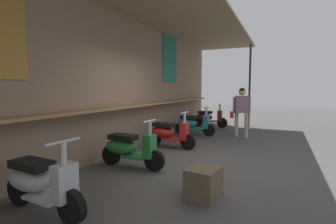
{
  "coord_description": "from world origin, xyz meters",
  "views": [
    {
      "loc": [
        -5.11,
        -1.66,
        1.55
      ],
      "look_at": [
        1.03,
        1.12,
        0.94
      ],
      "focal_mm": 27.13,
      "sensor_mm": 36.0,
      "label": 1
    }
  ],
  "objects_px": {
    "scooter_green": "(128,148)",
    "merchandise_crate": "(204,182)",
    "scooter_red": "(168,133)",
    "scooter_silver": "(39,182)",
    "shopper_with_handbag": "(241,108)",
    "scooter_maroon": "(208,118)",
    "scooter_teal": "(192,124)"
  },
  "relations": [
    {
      "from": "scooter_green",
      "to": "merchandise_crate",
      "type": "height_order",
      "value": "scooter_green"
    },
    {
      "from": "scooter_red",
      "to": "scooter_silver",
      "type": "bearing_deg",
      "value": -87.64
    },
    {
      "from": "shopper_with_handbag",
      "to": "scooter_silver",
      "type": "bearing_deg",
      "value": -27.97
    },
    {
      "from": "scooter_maroon",
      "to": "shopper_with_handbag",
      "type": "xyz_separation_m",
      "value": [
        -1.65,
        -1.54,
        0.56
      ]
    },
    {
      "from": "scooter_silver",
      "to": "scooter_green",
      "type": "xyz_separation_m",
      "value": [
        2.03,
        0.0,
        0.0
      ]
    },
    {
      "from": "scooter_green",
      "to": "scooter_teal",
      "type": "relative_size",
      "value": 1.0
    },
    {
      "from": "scooter_red",
      "to": "merchandise_crate",
      "type": "height_order",
      "value": "scooter_red"
    },
    {
      "from": "scooter_green",
      "to": "scooter_teal",
      "type": "height_order",
      "value": "same"
    },
    {
      "from": "scooter_teal",
      "to": "scooter_red",
      "type": "bearing_deg",
      "value": -90.72
    },
    {
      "from": "scooter_green",
      "to": "merchandise_crate",
      "type": "distance_m",
      "value": 1.91
    },
    {
      "from": "scooter_red",
      "to": "shopper_with_handbag",
      "type": "height_order",
      "value": "shopper_with_handbag"
    },
    {
      "from": "merchandise_crate",
      "to": "scooter_green",
      "type": "bearing_deg",
      "value": 67.36
    },
    {
      "from": "scooter_red",
      "to": "shopper_with_handbag",
      "type": "relative_size",
      "value": 0.88
    },
    {
      "from": "scooter_silver",
      "to": "scooter_maroon",
      "type": "bearing_deg",
      "value": 94.29
    },
    {
      "from": "scooter_green",
      "to": "merchandise_crate",
      "type": "relative_size",
      "value": 2.71
    },
    {
      "from": "scooter_maroon",
      "to": "merchandise_crate",
      "type": "relative_size",
      "value": 2.72
    },
    {
      "from": "scooter_maroon",
      "to": "scooter_red",
      "type": "bearing_deg",
      "value": -93.25
    },
    {
      "from": "scooter_green",
      "to": "scooter_silver",
      "type": "bearing_deg",
      "value": -89.78
    },
    {
      "from": "scooter_silver",
      "to": "scooter_red",
      "type": "height_order",
      "value": "same"
    },
    {
      "from": "shopper_with_handbag",
      "to": "merchandise_crate",
      "type": "distance_m",
      "value": 5.0
    },
    {
      "from": "scooter_silver",
      "to": "shopper_with_handbag",
      "type": "relative_size",
      "value": 0.88
    },
    {
      "from": "scooter_maroon",
      "to": "merchandise_crate",
      "type": "xyz_separation_m",
      "value": [
        -6.59,
        -1.75,
        -0.18
      ]
    },
    {
      "from": "scooter_green",
      "to": "merchandise_crate",
      "type": "bearing_deg",
      "value": -22.42
    },
    {
      "from": "scooter_green",
      "to": "shopper_with_handbag",
      "type": "xyz_separation_m",
      "value": [
        4.21,
        -1.54,
        0.56
      ]
    },
    {
      "from": "scooter_red",
      "to": "scooter_teal",
      "type": "relative_size",
      "value": 1.0
    },
    {
      "from": "scooter_silver",
      "to": "merchandise_crate",
      "type": "distance_m",
      "value": 2.19
    },
    {
      "from": "scooter_green",
      "to": "scooter_teal",
      "type": "bearing_deg",
      "value": 90.22
    },
    {
      "from": "scooter_red",
      "to": "shopper_with_handbag",
      "type": "distance_m",
      "value": 2.85
    },
    {
      "from": "scooter_silver",
      "to": "shopper_with_handbag",
      "type": "height_order",
      "value": "shopper_with_handbag"
    },
    {
      "from": "scooter_red",
      "to": "scooter_teal",
      "type": "xyz_separation_m",
      "value": [
        2.01,
        0.0,
        0.0
      ]
    },
    {
      "from": "scooter_maroon",
      "to": "merchandise_crate",
      "type": "height_order",
      "value": "scooter_maroon"
    },
    {
      "from": "scooter_maroon",
      "to": "merchandise_crate",
      "type": "bearing_deg",
      "value": -78.36
    }
  ]
}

